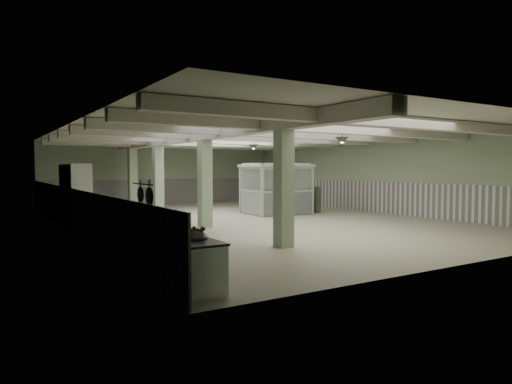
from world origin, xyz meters
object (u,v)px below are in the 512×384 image
prep_counter (152,249)px  guard_booth (276,180)px  walkin_cooler (75,195)px  filing_cabinet (313,199)px

prep_counter → guard_booth: size_ratio=1.69×
walkin_cooler → filing_cabinet: size_ratio=2.07×
prep_counter → walkin_cooler: bearing=90.6°
prep_counter → walkin_cooler: (-0.08, 8.00, 0.75)m
guard_booth → filing_cabinet: (1.80, -0.58, -0.98)m
guard_booth → filing_cabinet: bearing=-13.9°
walkin_cooler → filing_cabinet: walkin_cooler is taller
walkin_cooler → guard_booth: size_ratio=0.86×
walkin_cooler → filing_cabinet: (10.91, 0.15, -0.57)m
filing_cabinet → walkin_cooler: bearing=156.6°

